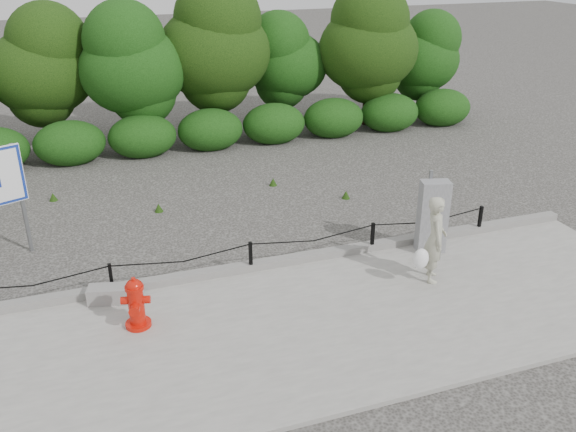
{
  "coord_description": "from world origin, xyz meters",
  "views": [
    {
      "loc": [
        -2.63,
        -9.61,
        5.71
      ],
      "look_at": [
        0.8,
        0.2,
        1.0
      ],
      "focal_mm": 38.0,
      "sensor_mm": 36.0,
      "label": 1
    }
  ],
  "objects_px": {
    "concrete_block": "(115,294)",
    "utility_cabinet": "(432,216)",
    "pedestrian": "(434,240)",
    "fire_hydrant": "(136,304)"
  },
  "relations": [
    {
      "from": "concrete_block",
      "to": "pedestrian",
      "type": "bearing_deg",
      "value": -11.55
    },
    {
      "from": "fire_hydrant",
      "to": "pedestrian",
      "type": "distance_m",
      "value": 5.21
    },
    {
      "from": "concrete_block",
      "to": "utility_cabinet",
      "type": "bearing_deg",
      "value": -0.96
    },
    {
      "from": "fire_hydrant",
      "to": "concrete_block",
      "type": "height_order",
      "value": "fire_hydrant"
    },
    {
      "from": "fire_hydrant",
      "to": "concrete_block",
      "type": "distance_m",
      "value": 0.96
    },
    {
      "from": "fire_hydrant",
      "to": "utility_cabinet",
      "type": "height_order",
      "value": "utility_cabinet"
    },
    {
      "from": "fire_hydrant",
      "to": "utility_cabinet",
      "type": "xyz_separation_m",
      "value": [
        5.79,
        0.77,
        0.31
      ]
    },
    {
      "from": "pedestrian",
      "to": "fire_hydrant",
      "type": "bearing_deg",
      "value": 111.81
    },
    {
      "from": "concrete_block",
      "to": "utility_cabinet",
      "type": "xyz_separation_m",
      "value": [
        6.06,
        -0.1,
        0.59
      ]
    },
    {
      "from": "pedestrian",
      "to": "utility_cabinet",
      "type": "xyz_separation_m",
      "value": [
        0.59,
        1.02,
        -0.06
      ]
    }
  ]
}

